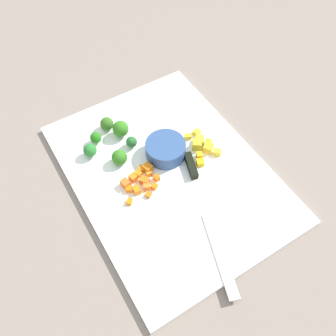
# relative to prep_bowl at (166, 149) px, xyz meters

# --- Properties ---
(ground_plane) EXTENTS (4.00, 4.00, 0.00)m
(ground_plane) POSITION_rel_prep_bowl_xyz_m (-0.04, 0.02, -0.03)
(ground_plane) COLOR gray
(cutting_board) EXTENTS (0.51, 0.38, 0.01)m
(cutting_board) POSITION_rel_prep_bowl_xyz_m (-0.04, 0.02, -0.02)
(cutting_board) COLOR white
(cutting_board) RESTS_ON ground_plane
(prep_bowl) EXTENTS (0.09, 0.09, 0.04)m
(prep_bowl) POSITION_rel_prep_bowl_xyz_m (0.00, 0.00, 0.00)
(prep_bowl) COLOR #31528B
(prep_bowl) RESTS_ON cutting_board
(chef_knife) EXTENTS (0.30, 0.11, 0.02)m
(chef_knife) POSITION_rel_prep_bowl_xyz_m (-0.13, -0.00, -0.01)
(chef_knife) COLOR silver
(chef_knife) RESTS_ON cutting_board
(carrot_dice_0) EXTENTS (0.01, 0.02, 0.01)m
(carrot_dice_0) POSITION_rel_prep_bowl_xyz_m (-0.06, 0.06, -0.01)
(carrot_dice_0) COLOR orange
(carrot_dice_0) RESTS_ON cutting_board
(carrot_dice_1) EXTENTS (0.02, 0.02, 0.02)m
(carrot_dice_1) POSITION_rel_prep_bowl_xyz_m (-0.02, 0.09, -0.01)
(carrot_dice_1) COLOR orange
(carrot_dice_1) RESTS_ON cutting_board
(carrot_dice_2) EXTENTS (0.02, 0.02, 0.01)m
(carrot_dice_2) POSITION_rel_prep_bowl_xyz_m (-0.07, 0.12, -0.01)
(carrot_dice_2) COLOR orange
(carrot_dice_2) RESTS_ON cutting_board
(carrot_dice_3) EXTENTS (0.02, 0.02, 0.01)m
(carrot_dice_3) POSITION_rel_prep_bowl_xyz_m (-0.02, 0.08, -0.01)
(carrot_dice_3) COLOR orange
(carrot_dice_3) RESTS_ON cutting_board
(carrot_dice_4) EXTENTS (0.02, 0.02, 0.01)m
(carrot_dice_4) POSITION_rel_prep_bowl_xyz_m (-0.04, 0.11, -0.01)
(carrot_dice_4) COLOR orange
(carrot_dice_4) RESTS_ON cutting_board
(carrot_dice_5) EXTENTS (0.02, 0.02, 0.01)m
(carrot_dice_5) POSITION_rel_prep_bowl_xyz_m (-0.05, 0.10, -0.01)
(carrot_dice_5) COLOR orange
(carrot_dice_5) RESTS_ON cutting_board
(carrot_dice_6) EXTENTS (0.02, 0.02, 0.01)m
(carrot_dice_6) POSITION_rel_prep_bowl_xyz_m (-0.07, 0.08, -0.01)
(carrot_dice_6) COLOR orange
(carrot_dice_6) RESTS_ON cutting_board
(carrot_dice_7) EXTENTS (0.02, 0.02, 0.01)m
(carrot_dice_7) POSITION_rel_prep_bowl_xyz_m (-0.05, 0.08, -0.01)
(carrot_dice_7) COLOR orange
(carrot_dice_7) RESTS_ON cutting_board
(carrot_dice_8) EXTENTS (0.02, 0.02, 0.01)m
(carrot_dice_8) POSITION_rel_prep_bowl_xyz_m (-0.01, 0.07, -0.01)
(carrot_dice_8) COLOR orange
(carrot_dice_8) RESTS_ON cutting_board
(carrot_dice_9) EXTENTS (0.02, 0.02, 0.02)m
(carrot_dice_9) POSITION_rel_prep_bowl_xyz_m (-0.02, 0.05, -0.01)
(carrot_dice_9) COLOR orange
(carrot_dice_9) RESTS_ON cutting_board
(carrot_dice_10) EXTENTS (0.02, 0.02, 0.01)m
(carrot_dice_10) POSITION_rel_prep_bowl_xyz_m (-0.04, 0.08, -0.01)
(carrot_dice_10) COLOR orange
(carrot_dice_10) RESTS_ON cutting_board
(carrot_dice_11) EXTENTS (0.01, 0.01, 0.01)m
(carrot_dice_11) POSITION_rel_prep_bowl_xyz_m (-0.05, 0.05, -0.01)
(carrot_dice_11) COLOR orange
(carrot_dice_11) RESTS_ON cutting_board
(carrot_dice_12) EXTENTS (0.01, 0.01, 0.01)m
(carrot_dice_12) POSITION_rel_prep_bowl_xyz_m (-0.03, 0.06, -0.01)
(carrot_dice_12) COLOR orange
(carrot_dice_12) RESTS_ON cutting_board
(carrot_dice_13) EXTENTS (0.02, 0.02, 0.02)m
(carrot_dice_13) POSITION_rel_prep_bowl_xyz_m (-0.03, 0.11, -0.01)
(carrot_dice_13) COLOR orange
(carrot_dice_13) RESTS_ON cutting_board
(pepper_dice_0) EXTENTS (0.01, 0.02, 0.01)m
(pepper_dice_0) POSITION_rel_prep_bowl_xyz_m (0.01, -0.07, -0.01)
(pepper_dice_0) COLOR yellow
(pepper_dice_0) RESTS_ON cutting_board
(pepper_dice_1) EXTENTS (0.02, 0.02, 0.01)m
(pepper_dice_1) POSITION_rel_prep_bowl_xyz_m (0.01, -0.09, -0.01)
(pepper_dice_1) COLOR yellow
(pepper_dice_1) RESTS_ON cutting_board
(pepper_dice_2) EXTENTS (0.02, 0.02, 0.01)m
(pepper_dice_2) POSITION_rel_prep_bowl_xyz_m (-0.06, -0.05, -0.01)
(pepper_dice_2) COLOR yellow
(pepper_dice_2) RESTS_ON cutting_board
(pepper_dice_3) EXTENTS (0.02, 0.02, 0.01)m
(pepper_dice_3) POSITION_rel_prep_bowl_xyz_m (-0.05, -0.06, -0.01)
(pepper_dice_3) COLOR yellow
(pepper_dice_3) RESTS_ON cutting_board
(pepper_dice_4) EXTENTS (0.03, 0.03, 0.02)m
(pepper_dice_4) POSITION_rel_prep_bowl_xyz_m (-0.04, -0.09, -0.01)
(pepper_dice_4) COLOR yellow
(pepper_dice_4) RESTS_ON cutting_board
(pepper_dice_5) EXTENTS (0.02, 0.02, 0.01)m
(pepper_dice_5) POSITION_rel_prep_bowl_xyz_m (-0.03, -0.09, -0.01)
(pepper_dice_5) COLOR yellow
(pepper_dice_5) RESTS_ON cutting_board
(pepper_dice_6) EXTENTS (0.02, 0.02, 0.01)m
(pepper_dice_6) POSITION_rel_prep_bowl_xyz_m (-0.06, -0.10, -0.01)
(pepper_dice_6) COLOR yellow
(pepper_dice_6) RESTS_ON cutting_board
(pepper_dice_7) EXTENTS (0.03, 0.03, 0.02)m
(pepper_dice_7) POSITION_rel_prep_bowl_xyz_m (-0.01, -0.08, -0.01)
(pepper_dice_7) COLOR yellow
(pepper_dice_7) RESTS_ON cutting_board
(pepper_dice_8) EXTENTS (0.03, 0.03, 0.02)m
(pepper_dice_8) POSITION_rel_prep_bowl_xyz_m (-0.02, -0.07, -0.01)
(pepper_dice_8) COLOR yellow
(pepper_dice_8) RESTS_ON cutting_board
(broccoli_floret_0) EXTENTS (0.03, 0.03, 0.03)m
(broccoli_floret_0) POSITION_rel_prep_bowl_xyz_m (0.11, 0.11, -0.00)
(broccoli_floret_0) COLOR #8CB165
(broccoli_floret_0) RESTS_ON cutting_board
(broccoli_floret_1) EXTENTS (0.03, 0.03, 0.03)m
(broccoli_floret_1) POSITION_rel_prep_bowl_xyz_m (0.03, 0.09, -0.00)
(broccoli_floret_1) COLOR #8EBE65
(broccoli_floret_1) RESTS_ON cutting_board
(broccoli_floret_2) EXTENTS (0.04, 0.04, 0.04)m
(broccoli_floret_2) POSITION_rel_prep_bowl_xyz_m (0.10, 0.06, 0.00)
(broccoli_floret_2) COLOR #97BC6B
(broccoli_floret_2) RESTS_ON cutting_board
(broccoli_floret_3) EXTENTS (0.02, 0.02, 0.03)m
(broccoli_floret_3) POSITION_rel_prep_bowl_xyz_m (0.06, 0.05, -0.00)
(broccoli_floret_3) COLOR #90AF6D
(broccoli_floret_3) RESTS_ON cutting_board
(broccoli_floret_4) EXTENTS (0.03, 0.03, 0.03)m
(broccoli_floret_4) POSITION_rel_prep_bowl_xyz_m (0.08, 0.14, -0.00)
(broccoli_floret_4) COLOR #98B460
(broccoli_floret_4) RESTS_ON cutting_board
(broccoli_floret_5) EXTENTS (0.03, 0.03, 0.03)m
(broccoli_floret_5) POSITION_rel_prep_bowl_xyz_m (0.13, 0.08, -0.00)
(broccoli_floret_5) COLOR #89B559
(broccoli_floret_5) RESTS_ON cutting_board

